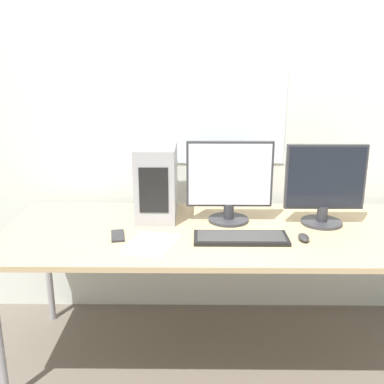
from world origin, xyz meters
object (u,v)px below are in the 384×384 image
Objects in this scene: monitor_right_near at (325,185)px; mouse at (304,237)px; cell_phone at (118,236)px; pc_tower at (157,181)px; monitor_main at (229,182)px; keyboard at (241,238)px.

mouse is (-0.15, -0.24, -0.20)m from monitor_right_near.
pc_tower is at bearing 51.58° from cell_phone.
keyboard is at bearing -81.37° from monitor_main.
pc_tower is at bearing 171.52° from monitor_right_near.
monitor_main is 2.81× the size of cell_phone.
monitor_main is 1.06× the size of monitor_right_near.
cell_phone is at bearing 177.53° from mouse.
monitor_right_near is 0.94× the size of keyboard.
keyboard is 0.31m from mouse.
keyboard is 2.81× the size of cell_phone.
keyboard reaches higher than cell_phone.
monitor_main is at bearing 11.51° from cell_phone.
mouse is at bearing -13.49° from cell_phone.
monitor_right_near is 0.35m from mouse.
pc_tower is 0.91m from monitor_right_near.
monitor_right_near is at bearing -8.48° from pc_tower.
monitor_right_near is 4.46× the size of mouse.
monitor_main is at bearing 98.63° from keyboard.
monitor_main reaches higher than monitor_right_near.
monitor_main is (0.40, -0.10, 0.02)m from pc_tower.
keyboard is 0.62m from cell_phone.
keyboard is at bearing -14.55° from cell_phone.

